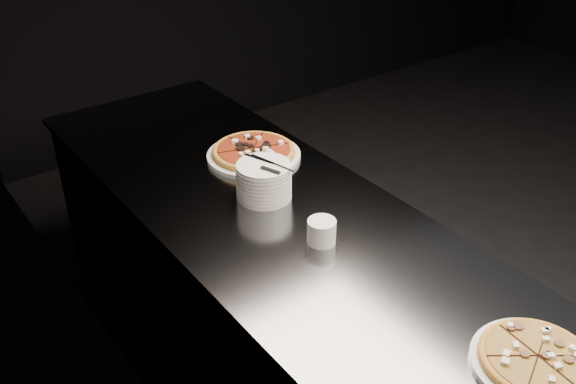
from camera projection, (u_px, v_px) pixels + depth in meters
wall_left at (168, 108)px, 1.55m from camera, size 0.02×5.00×2.80m
counter at (290, 332)px, 2.22m from camera, size 0.74×2.44×0.92m
pizza_mushroom at (537, 361)px, 1.46m from camera, size 0.35×0.35×0.03m
pizza_tomato at (254, 152)px, 2.34m from camera, size 0.39×0.39×0.04m
plate_stack at (264, 181)px, 2.08m from camera, size 0.18×0.18×0.12m
cutlery at (268, 165)px, 2.04m from camera, size 0.06×0.19×0.01m
ramekin at (322, 231)px, 1.87m from camera, size 0.08×0.08×0.07m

